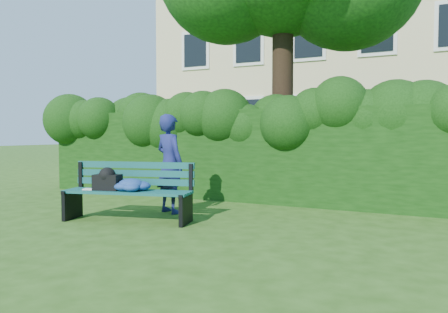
% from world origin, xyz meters
% --- Properties ---
extents(ground, '(80.00, 80.00, 0.00)m').
position_xyz_m(ground, '(0.00, 0.00, 0.00)').
color(ground, '#2A4D14').
rests_on(ground, ground).
extents(apartment_building, '(16.00, 8.08, 12.00)m').
position_xyz_m(apartment_building, '(-0.00, 13.99, 6.00)').
color(apartment_building, beige).
rests_on(apartment_building, ground).
extents(hedge, '(10.00, 1.00, 1.80)m').
position_xyz_m(hedge, '(0.00, 2.20, 0.90)').
color(hedge, black).
rests_on(hedge, ground).
extents(park_bench, '(2.03, 1.00, 0.89)m').
position_xyz_m(park_bench, '(-1.04, -0.66, 0.50)').
color(park_bench, '#0E4641').
rests_on(park_bench, ground).
extents(man_reading, '(0.70, 0.58, 1.66)m').
position_xyz_m(man_reading, '(-0.83, 0.21, 0.83)').
color(man_reading, navy).
rests_on(man_reading, ground).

